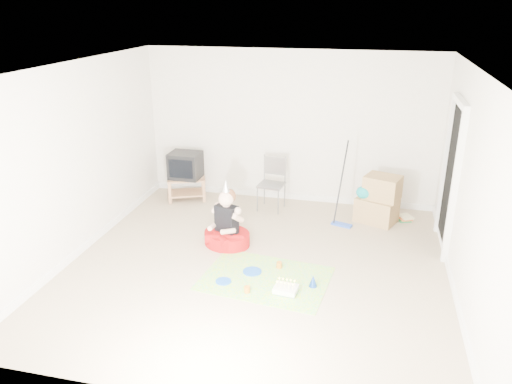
% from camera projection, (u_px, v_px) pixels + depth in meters
% --- Properties ---
extents(ground, '(5.00, 5.00, 0.00)m').
position_uv_depth(ground, '(256.00, 266.00, 6.69)').
color(ground, tan).
rests_on(ground, ground).
extents(doorway_recess, '(0.02, 0.90, 2.05)m').
position_uv_depth(doorway_recess, '(451.00, 179.00, 6.88)').
color(doorway_recess, black).
rests_on(doorway_recess, ground).
extents(tv_stand, '(0.76, 0.62, 0.41)m').
position_uv_depth(tv_stand, '(187.00, 186.00, 8.84)').
color(tv_stand, '#A8754B').
rests_on(tv_stand, ground).
extents(crt_tv, '(0.54, 0.45, 0.46)m').
position_uv_depth(crt_tv, '(185.00, 165.00, 8.70)').
color(crt_tv, black).
rests_on(crt_tv, tv_stand).
extents(folding_chair, '(0.46, 0.44, 0.90)m').
position_uv_depth(folding_chair, '(271.00, 185.00, 8.34)').
color(folding_chair, gray).
rests_on(folding_chair, ground).
extents(cardboard_boxes, '(0.74, 0.65, 0.77)m').
position_uv_depth(cardboard_boxes, '(378.00, 200.00, 7.90)').
color(cardboard_boxes, '#AB8553').
rests_on(cardboard_boxes, ground).
extents(floor_mop, '(0.34, 0.42, 1.29)m').
position_uv_depth(floor_mop, '(342.00, 211.00, 7.78)').
color(floor_mop, blue).
rests_on(floor_mop, ground).
extents(book_pile, '(0.25, 0.29, 0.08)m').
position_uv_depth(book_pile, '(405.00, 218.00, 8.07)').
color(book_pile, '#28793E').
rests_on(book_pile, ground).
extents(seated_woman, '(0.88, 0.88, 0.99)m').
position_uv_depth(seated_woman, '(227.00, 231.00, 7.20)').
color(seated_woman, '#B31011').
rests_on(seated_woman, ground).
extents(party_mat, '(1.70, 1.32, 0.01)m').
position_uv_depth(party_mat, '(265.00, 278.00, 6.38)').
color(party_mat, '#FC359B').
rests_on(party_mat, ground).
extents(birthday_cake, '(0.30, 0.25, 0.14)m').
position_uv_depth(birthday_cake, '(286.00, 290.00, 6.06)').
color(birthday_cake, white).
rests_on(birthday_cake, party_mat).
extents(blue_plate_near, '(0.30, 0.30, 0.01)m').
position_uv_depth(blue_plate_near, '(252.00, 271.00, 6.52)').
color(blue_plate_near, blue).
rests_on(blue_plate_near, party_mat).
extents(blue_plate_far, '(0.24, 0.24, 0.01)m').
position_uv_depth(blue_plate_far, '(223.00, 281.00, 6.30)').
color(blue_plate_far, blue).
rests_on(blue_plate_far, party_mat).
extents(orange_cup_near, '(0.07, 0.07, 0.08)m').
position_uv_depth(orange_cup_near, '(279.00, 265.00, 6.61)').
color(orange_cup_near, orange).
rests_on(orange_cup_near, party_mat).
extents(orange_cup_far, '(0.10, 0.10, 0.08)m').
position_uv_depth(orange_cup_far, '(247.00, 289.00, 6.05)').
color(orange_cup_far, orange).
rests_on(orange_cup_far, party_mat).
extents(blue_party_hat, '(0.12, 0.12, 0.16)m').
position_uv_depth(blue_party_hat, '(313.00, 281.00, 6.17)').
color(blue_party_hat, '#163F9E').
rests_on(blue_party_hat, party_mat).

